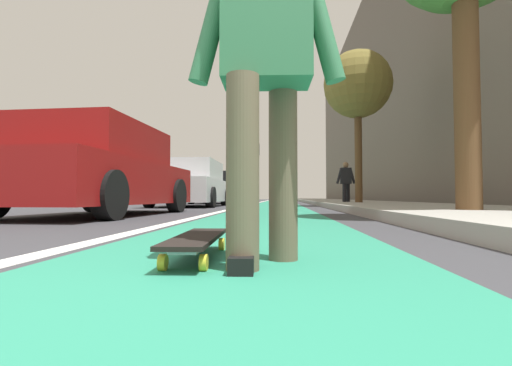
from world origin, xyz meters
TOP-DOWN VIEW (x-y plane):
  - ground_plane at (10.00, 0.00)m, footprint 80.00×80.00m
  - bike_lane_paint at (24.00, 0.00)m, footprint 56.00×1.80m
  - lane_stripe_white at (20.00, 1.05)m, footprint 52.00×0.16m
  - sidewalk_curb at (18.00, -3.05)m, footprint 52.00×3.20m
  - building_facade at (22.00, -5.90)m, footprint 40.00×1.20m
  - skateboard at (0.85, 0.20)m, footprint 0.85×0.23m
  - skater_person at (0.70, -0.15)m, footprint 0.47×0.72m
  - parked_car_near at (5.02, 2.82)m, footprint 4.31×2.12m
  - parked_car_mid at (10.80, 2.71)m, footprint 4.31×2.03m
  - parked_car_far at (16.45, 2.84)m, footprint 4.30×2.14m
  - parked_car_end at (22.99, 2.65)m, footprint 4.23×1.92m
  - traffic_light at (24.48, 1.45)m, footprint 0.33×0.28m
  - street_tree_mid at (10.94, -2.65)m, footprint 2.16×2.16m
  - pedestrian_distant at (12.13, -2.45)m, footprint 0.43×0.67m

SIDE VIEW (x-z plane):
  - ground_plane at x=10.00m, z-range 0.00..0.00m
  - bike_lane_paint at x=24.00m, z-range 0.00..0.00m
  - lane_stripe_white at x=20.00m, z-range 0.00..0.01m
  - sidewalk_curb at x=18.00m, z-range 0.00..0.14m
  - skateboard at x=0.85m, z-range 0.04..0.15m
  - parked_car_mid at x=10.80m, z-range -0.04..1.42m
  - parked_car_far at x=16.45m, z-range -0.03..1.43m
  - parked_car_end at x=22.99m, z-range -0.03..1.45m
  - parked_car_near at x=5.02m, z-range -0.02..1.47m
  - pedestrian_distant at x=12.13m, z-range 0.11..1.64m
  - skater_person at x=0.70m, z-range 0.12..1.76m
  - traffic_light at x=24.48m, z-range 0.78..4.78m
  - street_tree_mid at x=10.94m, z-range 1.38..6.37m
  - building_facade at x=22.00m, z-range 0.00..12.76m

